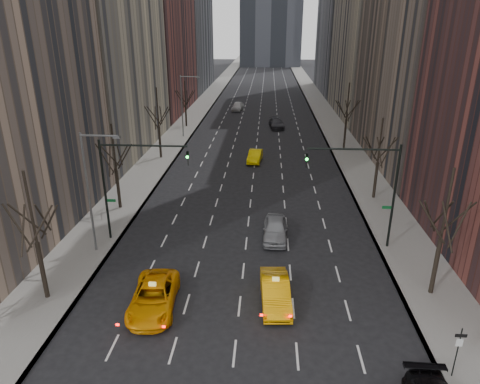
# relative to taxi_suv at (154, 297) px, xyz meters

# --- Properties ---
(ground) EXTENTS (400.00, 400.00, 0.00)m
(ground) POSITION_rel_taxi_suv_xyz_m (5.12, -3.52, -0.78)
(ground) COLOR black
(ground) RESTS_ON ground
(sidewalk_left) EXTENTS (4.50, 320.00, 0.15)m
(sidewalk_left) POSITION_rel_taxi_suv_xyz_m (-7.13, 66.48, -0.70)
(sidewalk_left) COLOR slate
(sidewalk_left) RESTS_ON ground
(sidewalk_right) EXTENTS (4.50, 320.00, 0.15)m
(sidewalk_right) POSITION_rel_taxi_suv_xyz_m (17.37, 66.48, -0.70)
(sidewalk_right) COLOR slate
(sidewalk_right) RESTS_ON ground
(tree_lw_a) EXTENTS (3.36, 3.50, 8.28)m
(tree_lw_a) POSITION_rel_taxi_suv_xyz_m (-6.88, 0.48, 3.10)
(tree_lw_a) COLOR black
(tree_lw_a) RESTS_ON ground
(tree_lw_b) EXTENTS (3.36, 3.50, 7.82)m
(tree_lw_b) POSITION_rel_taxi_suv_xyz_m (-6.88, 14.48, 2.94)
(tree_lw_b) COLOR black
(tree_lw_b) RESTS_ON ground
(tree_lw_c) EXTENTS (3.36, 3.50, 8.74)m
(tree_lw_c) POSITION_rel_taxi_suv_xyz_m (-6.88, 30.48, 3.26)
(tree_lw_c) COLOR black
(tree_lw_c) RESTS_ON ground
(tree_lw_d) EXTENTS (3.36, 3.50, 7.36)m
(tree_lw_d) POSITION_rel_taxi_suv_xyz_m (-6.88, 48.48, 2.78)
(tree_lw_d) COLOR black
(tree_lw_d) RESTS_ON ground
(tree_rw_a) EXTENTS (3.36, 3.50, 8.28)m
(tree_rw_a) POSITION_rel_taxi_suv_xyz_m (17.12, 2.48, 3.10)
(tree_rw_a) COLOR black
(tree_rw_a) RESTS_ON ground
(tree_rw_b) EXTENTS (3.36, 3.50, 7.82)m
(tree_rw_b) POSITION_rel_taxi_suv_xyz_m (17.12, 18.48, 2.94)
(tree_rw_b) COLOR black
(tree_rw_b) RESTS_ON ground
(tree_rw_c) EXTENTS (3.36, 3.50, 8.74)m
(tree_rw_c) POSITION_rel_taxi_suv_xyz_m (17.12, 36.48, 3.26)
(tree_rw_c) COLOR black
(tree_rw_c) RESTS_ON ground
(traffic_mast_left) EXTENTS (6.69, 0.39, 8.00)m
(traffic_mast_left) POSITION_rel_taxi_suv_xyz_m (-3.99, 8.48, 4.71)
(traffic_mast_left) COLOR black
(traffic_mast_left) RESTS_ON ground
(traffic_mast_right) EXTENTS (6.69, 0.39, 8.00)m
(traffic_mast_right) POSITION_rel_taxi_suv_xyz_m (14.22, 8.48, 4.71)
(traffic_mast_right) COLOR black
(traffic_mast_right) RESTS_ON ground
(streetlight_near) EXTENTS (2.83, 0.22, 9.00)m
(streetlight_near) POSITION_rel_taxi_suv_xyz_m (-5.72, 6.48, 4.84)
(streetlight_near) COLOR slate
(streetlight_near) RESTS_ON ground
(streetlight_far) EXTENTS (2.83, 0.22, 9.00)m
(streetlight_far) POSITION_rel_taxi_suv_xyz_m (-5.72, 41.48, 4.84)
(streetlight_far) COLOR slate
(streetlight_far) RESTS_ON ground
(sign_post) EXTENTS (0.55, 0.06, 2.80)m
(sign_post) POSITION_rel_taxi_suv_xyz_m (15.72, -4.52, 1.02)
(sign_post) COLOR black
(sign_post) RESTS_ON ground
(taxi_suv) EXTENTS (3.00, 5.77, 1.55)m
(taxi_suv) POSITION_rel_taxi_suv_xyz_m (0.00, 0.00, 0.00)
(taxi_suv) COLOR #F39705
(taxi_suv) RESTS_ON ground
(taxi_sedan) EXTENTS (2.00, 4.91, 1.58)m
(taxi_sedan) POSITION_rel_taxi_suv_xyz_m (7.27, 0.96, 0.02)
(taxi_sedan) COLOR #F09E05
(taxi_sedan) RESTS_ON ground
(silver_sedan_ahead) EXTENTS (2.02, 4.80, 1.62)m
(silver_sedan_ahead) POSITION_rel_taxi_suv_xyz_m (7.37, 9.51, 0.03)
(silver_sedan_ahead) COLOR gray
(silver_sedan_ahead) RESTS_ON ground
(far_taxi) EXTENTS (1.96, 4.53, 1.45)m
(far_taxi) POSITION_rel_taxi_suv_xyz_m (5.14, 29.88, -0.05)
(far_taxi) COLOR #FFD905
(far_taxi) RESTS_ON ground
(far_suv_grey) EXTENTS (2.79, 5.50, 1.53)m
(far_suv_grey) POSITION_rel_taxi_suv_xyz_m (8.04, 48.64, -0.01)
(far_suv_grey) COLOR #2B2B30
(far_suv_grey) RESTS_ON ground
(far_car_white) EXTENTS (2.48, 5.11, 1.68)m
(far_car_white) POSITION_rel_taxi_suv_xyz_m (0.63, 63.46, 0.06)
(far_car_white) COLOR silver
(far_car_white) RESTS_ON ground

